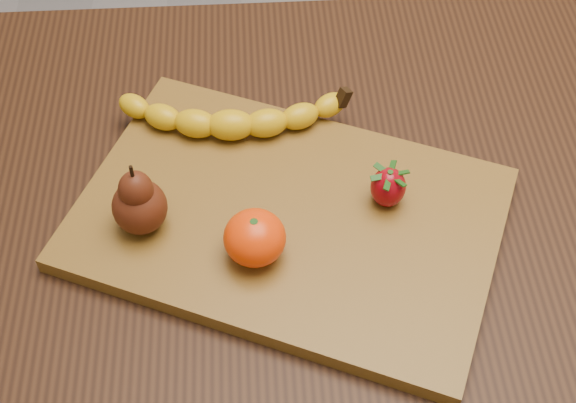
{
  "coord_description": "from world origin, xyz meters",
  "views": [
    {
      "loc": [
        0.02,
        -0.58,
        1.47
      ],
      "look_at": [
        0.05,
        -0.05,
        0.8
      ],
      "focal_mm": 50.0,
      "sensor_mm": 36.0,
      "label": 1
    }
  ],
  "objects_px": {
    "cutting_board": "(288,219)",
    "pear": "(137,197)",
    "table": "(243,244)",
    "mandarin": "(255,238)"
  },
  "relations": [
    {
      "from": "cutting_board",
      "to": "pear",
      "type": "xyz_separation_m",
      "value": [
        -0.16,
        -0.01,
        0.06
      ]
    },
    {
      "from": "table",
      "to": "cutting_board",
      "type": "height_order",
      "value": "cutting_board"
    },
    {
      "from": "pear",
      "to": "cutting_board",
      "type": "bearing_deg",
      "value": 1.93
    },
    {
      "from": "pear",
      "to": "mandarin",
      "type": "distance_m",
      "value": 0.13
    },
    {
      "from": "table",
      "to": "mandarin",
      "type": "distance_m",
      "value": 0.18
    },
    {
      "from": "table",
      "to": "cutting_board",
      "type": "bearing_deg",
      "value": -41.12
    },
    {
      "from": "table",
      "to": "cutting_board",
      "type": "distance_m",
      "value": 0.13
    },
    {
      "from": "pear",
      "to": "table",
      "type": "bearing_deg",
      "value": 26.84
    },
    {
      "from": "table",
      "to": "pear",
      "type": "xyz_separation_m",
      "value": [
        -0.1,
        -0.05,
        0.16
      ]
    },
    {
      "from": "cutting_board",
      "to": "mandarin",
      "type": "height_order",
      "value": "mandarin"
    }
  ]
}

